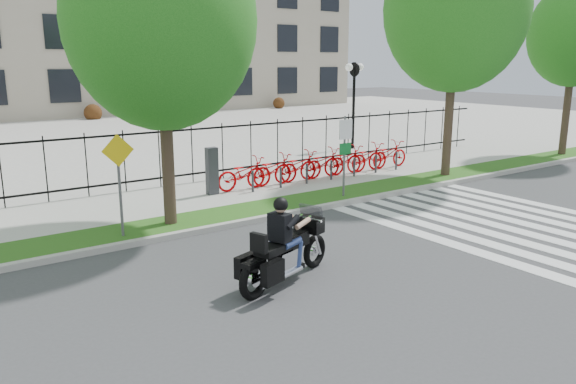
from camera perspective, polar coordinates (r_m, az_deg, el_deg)
ground at (r=12.66m, az=9.32°, el=-6.84°), size 120.00×120.00×0.00m
curb at (r=15.65m, az=-1.29°, el=-2.47°), size 60.00×0.20×0.15m
grass_verge at (r=16.33m, az=-2.98°, el=-1.81°), size 60.00×1.50×0.15m
sidewalk at (r=18.43m, az=-7.19°, el=-0.17°), size 60.00×3.50×0.15m
plaza at (r=34.67m, az=-21.29°, el=5.26°), size 80.00×34.00×0.10m
crosswalk_stripes at (r=16.29m, az=21.48°, el=-3.03°), size 5.70×8.00×0.01m
iron_fence at (r=19.75m, az=-9.72°, el=3.83°), size 30.00×0.06×2.00m
lamp_post_right at (r=27.52m, az=6.73°, el=10.83°), size 1.06×0.70×4.25m
street_tree_1 at (r=14.52m, az=-12.80°, el=16.69°), size 4.68×4.68×7.82m
street_tree_2 at (r=21.48m, az=16.68°, el=17.37°), size 5.05×5.05×8.82m
street_tree_3 at (r=28.28m, az=27.14°, el=14.04°), size 3.96×3.96×7.55m
bike_share_station at (r=20.36m, az=3.40°, el=2.94°), size 8.99×0.89×1.50m
sign_pole_regulatory at (r=17.45m, az=5.80°, el=4.69°), size 0.50×0.09×2.50m
sign_pole_warning at (r=13.88m, az=-16.80°, el=2.00°), size 0.78×0.09×2.49m
motorcycle_rider at (r=11.08m, az=-0.25°, el=-5.72°), size 2.67×1.29×2.13m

